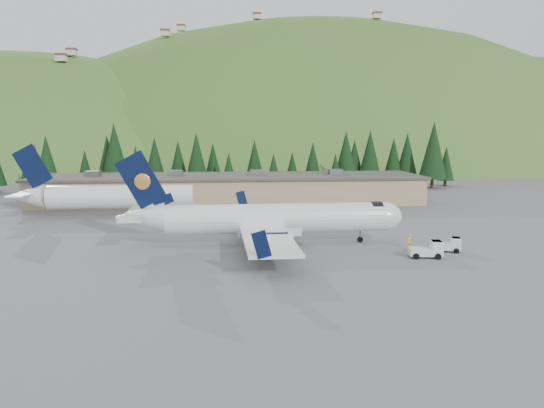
{
  "coord_description": "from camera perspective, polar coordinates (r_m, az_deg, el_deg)",
  "views": [
    {
      "loc": [
        -6.05,
        -61.11,
        13.26
      ],
      "look_at": [
        0.0,
        6.0,
        4.0
      ],
      "focal_mm": 35.0,
      "sensor_mm": 36.0,
      "label": 1
    }
  ],
  "objects": [
    {
      "name": "airliner",
      "position": [
        62.15,
        -0.41,
        -1.69
      ],
      "size": [
        33.64,
        31.5,
        11.19
      ],
      "rotation": [
        0.0,
        0.0,
        0.02
      ],
      "color": "white",
      "rests_on": "ground"
    },
    {
      "name": "baggage_tug_b",
      "position": [
        62.22,
        18.51,
        -4.21
      ],
      "size": [
        3.35,
        2.55,
        1.61
      ],
      "rotation": [
        0.0,
        0.0,
        -0.31
      ],
      "color": "silver",
      "rests_on": "ground"
    },
    {
      "name": "hills",
      "position": [
        291.28,
        7.05,
        -11.49
      ],
      "size": [
        614.0,
        330.0,
        300.0
      ],
      "color": "#38591A",
      "rests_on": "ground"
    },
    {
      "name": "tree_line",
      "position": [
        122.06,
        -3.96,
        4.88
      ],
      "size": [
        112.04,
        17.87,
        14.35
      ],
      "color": "black",
      "rests_on": "ground"
    },
    {
      "name": "terminal_building",
      "position": [
        99.68,
        -4.53,
        1.68
      ],
      "size": [
        71.0,
        17.0,
        6.1
      ],
      "color": "#977D5C",
      "rests_on": "ground"
    },
    {
      "name": "ground",
      "position": [
        62.82,
        0.49,
        -4.36
      ],
      "size": [
        600.0,
        600.0,
        0.0
      ],
      "primitive_type": "plane",
      "color": "#5A5A5F"
    },
    {
      "name": "second_airliner",
      "position": [
        85.8,
        -17.82,
        0.8
      ],
      "size": [
        27.5,
        11.0,
        10.05
      ],
      "color": "white",
      "rests_on": "ground"
    },
    {
      "name": "ramp_worker",
      "position": [
        62.65,
        14.51,
        -3.89
      ],
      "size": [
        0.7,
        0.66,
        1.61
      ],
      "primitive_type": "imported",
      "rotation": [
        0.0,
        0.0,
        3.8
      ],
      "color": "yellow",
      "rests_on": "ground"
    },
    {
      "name": "baggage_tug_a",
      "position": [
        58.64,
        16.48,
        -4.76
      ],
      "size": [
        3.61,
        2.46,
        1.81
      ],
      "rotation": [
        0.0,
        0.0,
        -0.15
      ],
      "color": "silver",
      "rests_on": "ground"
    }
  ]
}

